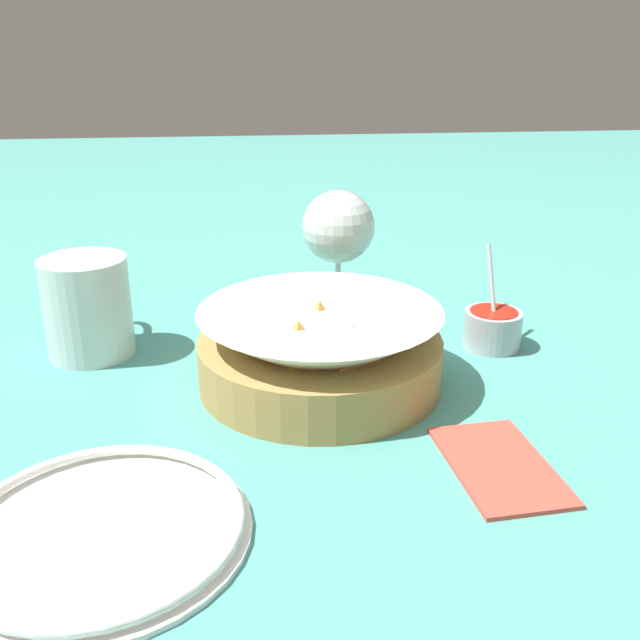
# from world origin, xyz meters

# --- Properties ---
(ground_plane) EXTENTS (4.00, 4.00, 0.00)m
(ground_plane) POSITION_xyz_m (0.00, 0.00, 0.00)
(ground_plane) COLOR teal
(food_basket) EXTENTS (0.25, 0.25, 0.09)m
(food_basket) POSITION_xyz_m (0.02, 0.03, 0.04)
(food_basket) COLOR #B2894C
(food_basket) RESTS_ON ground_plane
(sauce_cup) EXTENTS (0.07, 0.07, 0.11)m
(sauce_cup) POSITION_xyz_m (0.10, -0.18, 0.02)
(sauce_cup) COLOR #B7B7BC
(sauce_cup) RESTS_ON ground_plane
(wine_glass) EXTENTS (0.09, 0.09, 0.16)m
(wine_glass) POSITION_xyz_m (0.23, -0.02, 0.11)
(wine_glass) COLOR silver
(wine_glass) RESTS_ON ground_plane
(beer_mug) EXTENTS (0.14, 0.09, 0.11)m
(beer_mug) POSITION_xyz_m (0.13, 0.27, 0.05)
(beer_mug) COLOR silver
(beer_mug) RESTS_ON ground_plane
(side_plate) EXTENTS (0.21, 0.21, 0.01)m
(side_plate) POSITION_xyz_m (-0.20, 0.21, 0.01)
(side_plate) COLOR white
(side_plate) RESTS_ON ground_plane
(napkin) EXTENTS (0.14, 0.09, 0.01)m
(napkin) POSITION_xyz_m (-0.14, -0.10, 0.00)
(napkin) COLOR #DB4C3D
(napkin) RESTS_ON ground_plane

